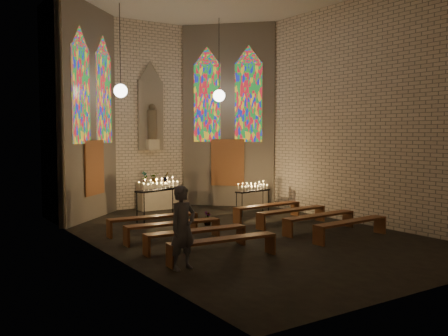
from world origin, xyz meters
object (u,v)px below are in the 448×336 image
Objects in this scene: votive_stand_left at (159,187)px; votive_stand_right at (253,189)px; altar at (157,196)px; aisle_flower_pot at (207,218)px; visitor at (183,228)px.

votive_stand_left is 3.33m from votive_stand_right.
votive_stand_right is (2.26, -2.96, 0.40)m from altar.
votive_stand_right reaches higher than aisle_flower_pot.
aisle_flower_pot is 2.06m from votive_stand_left.
visitor is (-5.41, -4.84, -0.03)m from votive_stand_right.
votive_stand_left is at bearing 116.45° from aisle_flower_pot.
visitor is (-3.00, -3.94, 0.66)m from aisle_flower_pot.
altar is 3.75m from votive_stand_right.
votive_stand_right is (3.23, -0.76, -0.19)m from votive_stand_left.
visitor reaches higher than aisle_flower_pot.
votive_stand_left is 6.02m from visitor.
altar is 0.80× the size of visitor.
altar is 3.88m from aisle_flower_pot.
votive_stand_left reaches higher than votive_stand_right.
altar is at bearing 117.35° from votive_stand_right.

